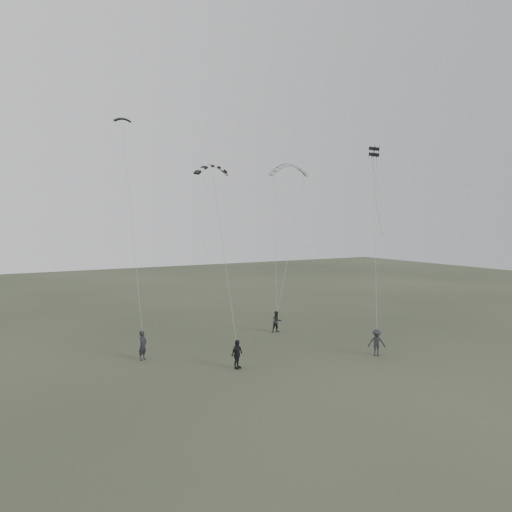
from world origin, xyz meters
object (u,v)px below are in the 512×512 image
flyer_far (377,343)px  kite_pale_large (289,165)px  flyer_right (277,322)px  flyer_center (237,354)px  kite_striped (212,166)px  flyer_left (143,345)px  kite_box (374,152)px  kite_dark_small (122,119)px

flyer_far → kite_pale_large: (2.00, 13.98, 13.59)m
flyer_right → flyer_center: flyer_center is taller
flyer_right → flyer_center: bearing=-129.9°
kite_striped → flyer_right: bearing=21.5°
flyer_left → kite_box: bearing=-51.7°
flyer_center → kite_box: kite_box is taller
flyer_left → flyer_far: (14.35, -7.12, -0.05)m
flyer_right → kite_striped: kite_striped is taller
kite_dark_small → kite_striped: (4.31, -7.19, -4.06)m
kite_dark_small → kite_striped: kite_dark_small is taller
flyer_center → kite_box: (12.57, 1.37, 13.69)m
kite_dark_small → flyer_far: bearing=-39.6°
kite_pale_large → kite_striped: (-11.29, -7.23, -1.33)m
kite_pale_large → kite_striped: kite_pale_large is taller
flyer_center → kite_box: bearing=-20.9°
flyer_center → kite_pale_large: 21.51m
flyer_center → kite_dark_small: kite_dark_small is taller
flyer_right → kite_box: size_ratio=2.60×
flyer_center → kite_striped: (0.50, 4.57, 12.27)m
flyer_center → flyer_far: 10.02m
kite_dark_small → kite_striped: 9.31m
flyer_right → kite_striped: 14.54m
flyer_right → kite_pale_large: kite_pale_large is taller
flyer_far → kite_box: (2.79, 3.56, 13.68)m
kite_striped → kite_box: kite_box is taller
flyer_right → kite_pale_large: size_ratio=0.48×
flyer_left → flyer_center: (4.57, -4.93, -0.06)m
kite_box → flyer_right: bearing=134.1°
flyer_far → kite_dark_small: (-13.59, 13.95, 16.32)m
kite_box → flyer_far: bearing=-122.7°
kite_striped → kite_box: size_ratio=3.74×
flyer_right → kite_box: (4.88, -6.07, 13.72)m
flyer_right → kite_striped: size_ratio=0.69×
kite_pale_large → kite_striped: bearing=-132.9°
flyer_left → kite_pale_large: 22.31m
flyer_far → flyer_center: bearing=-154.7°
flyer_left → kite_striped: 13.22m
flyer_left → kite_striped: (5.07, -0.36, 12.20)m
flyer_far → kite_striped: bearing=-178.1°
flyer_right → flyer_far: size_ratio=0.96×
flyer_left → flyer_far: flyer_left is taller
flyer_far → kite_dark_small: bearing=172.1°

